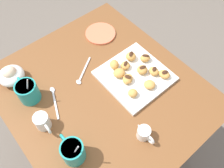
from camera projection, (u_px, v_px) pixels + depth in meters
name	position (u px, v px, depth m)	size (l,w,h in m)	color
ground_plane	(105.00, 144.00, 1.66)	(8.00, 8.00, 0.00)	#665B51
dining_table	(102.00, 105.00, 1.16)	(0.90, 0.80, 0.74)	brown
pastry_plate_square	(135.00, 76.00, 1.07)	(0.29, 0.29, 0.02)	silver
coffee_mug_teal_left	(73.00, 151.00, 0.84)	(0.13, 0.08, 0.15)	teal
coffee_mug_teal_right	(27.00, 91.00, 0.97)	(0.13, 0.09, 0.14)	teal
cream_pitcher_white	(42.00, 121.00, 0.91)	(0.10, 0.06, 0.07)	silver
ice_cream_bowl	(11.00, 75.00, 1.04)	(0.12, 0.12, 0.09)	silver
chocolate_sauce_pitcher	(144.00, 133.00, 0.89)	(0.09, 0.05, 0.06)	silver
saucer_coral_left	(100.00, 34.00, 1.22)	(0.16, 0.16, 0.01)	#E5704C
loose_spoon_near_saucer	(54.00, 99.00, 1.01)	(0.15, 0.07, 0.01)	silver
loose_spoon_by_plate	(82.00, 74.00, 1.08)	(0.10, 0.14, 0.01)	silver
beignet_0	(128.00, 79.00, 1.03)	(0.04, 0.06, 0.03)	#D19347
chocolate_drizzle_0	(128.00, 77.00, 1.02)	(0.03, 0.02, 0.01)	#381E11
beignet_1	(142.00, 70.00, 1.06)	(0.05, 0.05, 0.04)	#D19347
chocolate_drizzle_1	(143.00, 67.00, 1.04)	(0.03, 0.02, 0.01)	#381E11
beignet_2	(145.00, 58.00, 1.10)	(0.05, 0.04, 0.03)	#D19347
chocolate_drizzle_2	(146.00, 56.00, 1.08)	(0.03, 0.01, 0.01)	#381E11
beignet_3	(114.00, 65.00, 1.07)	(0.04, 0.05, 0.04)	#D19347
beignet_4	(150.00, 85.00, 1.02)	(0.05, 0.05, 0.03)	#D19347
beignet_5	(125.00, 66.00, 1.07)	(0.05, 0.04, 0.03)	#D19347
chocolate_drizzle_5	(126.00, 63.00, 1.06)	(0.03, 0.01, 0.01)	#381E11
beignet_6	(133.00, 93.00, 0.99)	(0.04, 0.04, 0.03)	#D19347
beignet_7	(154.00, 71.00, 1.05)	(0.04, 0.05, 0.03)	#D19347
chocolate_drizzle_7	(154.00, 69.00, 1.04)	(0.03, 0.02, 0.01)	#381E11
beignet_8	(120.00, 73.00, 1.05)	(0.05, 0.05, 0.03)	#D19347
beignet_9	(164.00, 74.00, 1.05)	(0.04, 0.05, 0.03)	#D19347
chocolate_drizzle_9	(165.00, 72.00, 1.03)	(0.03, 0.02, 0.01)	#381E11
beignet_10	(131.00, 56.00, 1.10)	(0.05, 0.05, 0.04)	#D19347
chocolate_drizzle_10	(131.00, 54.00, 1.08)	(0.03, 0.02, 0.01)	#381E11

